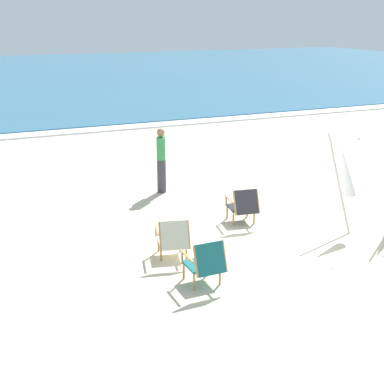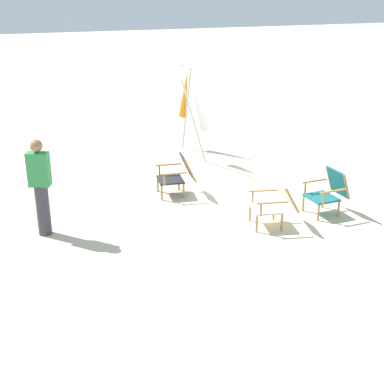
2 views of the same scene
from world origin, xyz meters
name	(u,v)px [view 2 (image 2 of 2)]	position (x,y,z in m)	size (l,w,h in m)	color
ground_plane	(239,184)	(0.00, 0.00, 0.00)	(80.00, 80.00, 0.00)	beige
beach_chair_back_right	(329,191)	(-1.95, -0.82, 0.43)	(0.61, 0.69, 0.82)	#196066
beach_chair_mid_center	(178,174)	(-0.09, 1.39, 0.43)	(0.67, 0.80, 0.80)	#28282D
beach_chair_front_left	(276,202)	(-2.07, 0.35, 0.42)	(0.73, 0.87, 0.78)	beige
umbrella_furled_orange	(185,95)	(2.80, 0.14, 1.37)	(0.53, 0.30, 2.09)	#B7B2A8
umbrella_furled_white	(198,108)	(1.60, 0.29, 1.32)	(0.39, 0.79, 2.02)	#B7B2A8
person_near_chairs	(41,187)	(-0.97, 4.08, 0.84)	(0.32, 0.39, 1.63)	#383842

